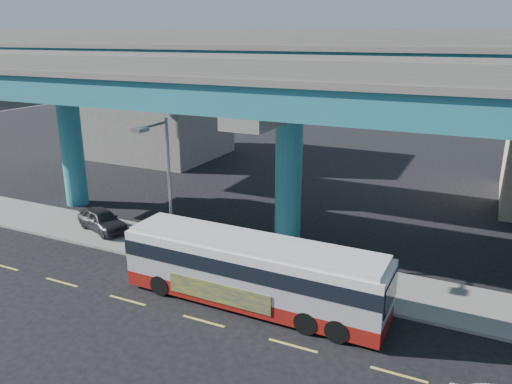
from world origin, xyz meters
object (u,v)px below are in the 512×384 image
at_px(street_lamp, 162,172).
at_px(stop_sign, 278,247).
at_px(transit_bus, 253,270).
at_px(parked_car, 102,220).

distance_m(street_lamp, stop_sign, 6.71).
xyz_separation_m(street_lamp, stop_sign, (5.89, 0.73, -3.13)).
bearing_deg(stop_sign, street_lamp, -165.09).
bearing_deg(street_lamp, transit_bus, -15.52).
bearing_deg(stop_sign, transit_bus, -87.31).
bearing_deg(parked_car, transit_bus, -87.95).
relative_size(street_lamp, stop_sign, 3.08).
relative_size(parked_car, stop_sign, 1.74).
relative_size(transit_bus, parked_car, 2.85).
bearing_deg(parked_car, street_lamp, -89.51).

